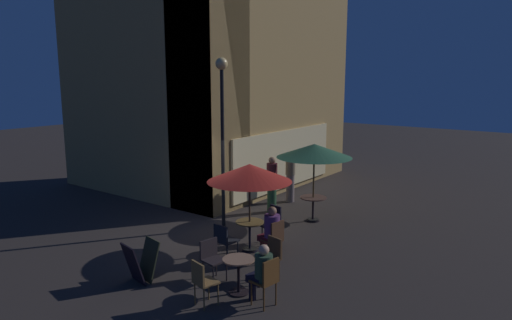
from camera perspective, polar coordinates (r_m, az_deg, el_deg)
name	(u,v)px	position (r m, az deg, el deg)	size (l,w,h in m)	color
ground_plane	(217,237)	(12.48, -4.91, -9.47)	(60.00, 60.00, 0.00)	#302925
cafe_building	(214,61)	(16.97, -5.23, 12.15)	(8.74, 7.88, 9.54)	#AC874C
street_lamp_near_corner	(222,112)	(12.52, -4.20, 5.90)	(0.33, 0.33, 4.71)	black
menu_sandwich_board	(141,262)	(10.05, -14.06, -12.13)	(0.73, 0.66, 0.85)	#262A1A
cafe_table_0	(250,230)	(11.35, -0.78, -8.66)	(0.69, 0.69, 0.75)	black
cafe_table_1	(313,203)	(13.69, 7.08, -5.31)	(0.78, 0.78, 0.73)	black
cafe_table_2	(239,270)	(9.27, -2.17, -13.45)	(0.63, 0.63, 0.72)	black
patio_umbrella_0	(250,173)	(10.97, -0.80, -1.64)	(2.04, 2.04, 2.17)	black
patio_umbrella_1	(314,151)	(13.35, 7.23, 1.11)	(2.19, 2.19, 2.30)	black
cafe_chair_0	(275,237)	(10.75, 2.35, -9.51)	(0.46, 0.46, 0.96)	#53321E
cafe_chair_1	(273,221)	(11.83, 2.15, -7.60)	(0.46, 0.46, 0.98)	black
cafe_chair_2	(224,239)	(10.78, -3.96, -9.69)	(0.48, 0.48, 0.88)	black
cafe_chair_3	(267,278)	(8.73, 1.40, -14.39)	(0.46, 0.46, 0.95)	brown
cafe_chair_4	(271,255)	(9.77, 1.93, -11.63)	(0.47, 0.47, 0.93)	#51351E
cafe_chair_5	(212,256)	(9.86, -5.49, -11.74)	(0.51, 0.51, 0.86)	black
cafe_chair_6	(202,279)	(8.81, -6.68, -14.48)	(0.47, 0.47, 0.89)	brown
patron_seated_0	(271,229)	(10.79, 1.82, -8.59)	(0.42, 0.55, 1.28)	#541720
patron_seated_1	(262,270)	(8.78, 0.69, -13.50)	(0.39, 0.54, 1.19)	black
patron_standing_2	(272,184)	(14.37, 1.98, -3.03)	(0.34, 0.34, 1.77)	#25492C
patron_standing_3	(290,177)	(15.60, 4.28, -2.10)	(0.33, 0.33, 1.71)	slate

